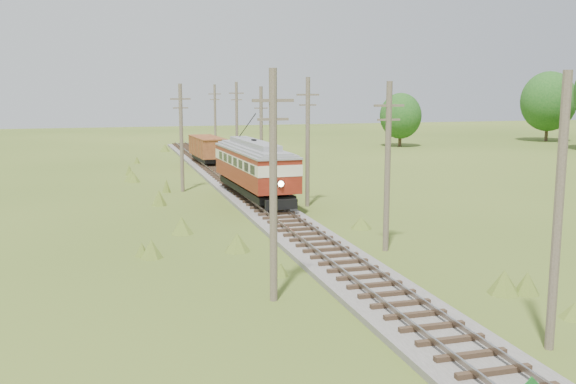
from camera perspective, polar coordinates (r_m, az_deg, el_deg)
name	(u,v)px	position (r m, az deg, el deg)	size (l,w,h in m)	color
railbed_main	(254,199)	(47.28, -3.07, -0.60)	(3.60, 96.00, 0.57)	#605B54
streetcar	(254,165)	(46.68, -3.03, 2.42)	(3.56, 13.07, 5.93)	black
gondola	(207,148)	(68.67, -7.20, 3.90)	(3.02, 7.93, 2.59)	black
gravel_pile	(258,164)	(65.95, -2.72, 2.49)	(3.08, 3.27, 1.12)	gray
utility_pole_r_1	(558,214)	(21.54, 22.88, -1.83)	(0.30, 0.30, 8.80)	brown
utility_pole_r_2	(388,165)	(32.64, 8.84, 2.37)	(1.60, 0.30, 8.60)	brown
utility_pole_r_3	(308,141)	(44.67, 1.76, 4.57)	(1.60, 0.30, 9.00)	brown
utility_pole_r_4	(261,133)	(57.14, -2.39, 5.28)	(1.60, 0.30, 8.40)	brown
utility_pole_r_5	(237,122)	(69.89, -4.58, 6.19)	(1.60, 0.30, 8.90)	brown
utility_pole_r_6	(215,118)	(82.63, -6.49, 6.56)	(1.60, 0.30, 8.70)	brown
utility_pole_l_a	(273,184)	(24.48, -1.32, 0.69)	(1.60, 0.30, 9.00)	brown
utility_pole_l_b	(181,137)	(51.90, -9.46, 4.87)	(1.60, 0.30, 8.60)	brown
tree_right_5	(548,101)	(108.15, 22.14, 7.47)	(8.40, 8.40, 10.82)	#38281C
tree_mid_b	(401,116)	(92.73, 9.97, 6.67)	(5.88, 5.88, 7.57)	#38281C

